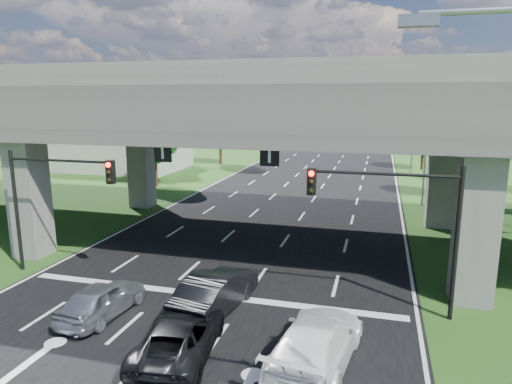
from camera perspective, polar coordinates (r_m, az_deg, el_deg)
The scene contains 18 objects.
ground at distance 17.64m, azimuth -10.76°, elevation -17.11°, with size 160.00×160.00×0.00m, color #284A17.
road at distance 26.22m, azimuth -1.13°, elevation -7.08°, with size 18.00×120.00×0.03m, color black.
overpass at distance 26.76m, azimuth 0.03°, elevation 10.55°, with size 80.00×15.00×10.00m.
warehouse at distance 59.29m, azimuth -18.76°, elevation 4.79°, with size 20.00×10.00×4.00m, color #9E9E99.
signal_right at distance 18.27m, azimuth 17.33°, elevation -2.32°, with size 5.76×0.54×6.00m.
signal_left at distance 23.54m, azimuth -24.22°, elevation 0.22°, with size 5.76×0.54×6.00m.
streetlight_far at distance 38.02m, azimuth 20.02°, elevation 7.05°, with size 3.38×0.25×10.00m.
streetlight_beyond at distance 53.96m, azimuth 18.72°, elevation 8.29°, with size 3.38×0.25×10.00m.
tree_left_near at distance 45.16m, azimuth -12.57°, elevation 6.77°, with size 4.50×4.50×7.80m.
tree_left_mid at distance 53.67m, azimuth -11.41°, elevation 6.86°, with size 3.91×3.90×6.76m.
tree_left_far at distance 59.38m, azimuth -4.47°, elevation 8.42°, with size 4.80×4.80×8.32m.
tree_right_near at distance 42.43m, azimuth 23.46°, elevation 5.36°, with size 4.20×4.20×7.28m.
tree_right_mid at distance 50.80m, azimuth 25.57°, elevation 5.70°, with size 3.91×3.90×6.76m.
tree_right_far at distance 58.14m, azimuth 20.37°, elevation 7.35°, with size 4.50×4.50×7.80m.
car_silver at distance 19.23m, azimuth -18.67°, elevation -12.61°, with size 1.65×4.11×1.40m, color silver.
car_dark at distance 18.76m, azimuth -5.06°, elevation -12.27°, with size 1.71×4.91×1.62m, color black.
car_white at distance 15.36m, azimuth 7.52°, elevation -18.13°, with size 2.24×5.50×1.60m, color silver.
car_trailing at distance 16.00m, azimuth -9.53°, elevation -17.37°, with size 2.26×4.90×1.36m, color black.
Camera 1 is at (7.04, -13.81, 8.43)m, focal length 32.00 mm.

